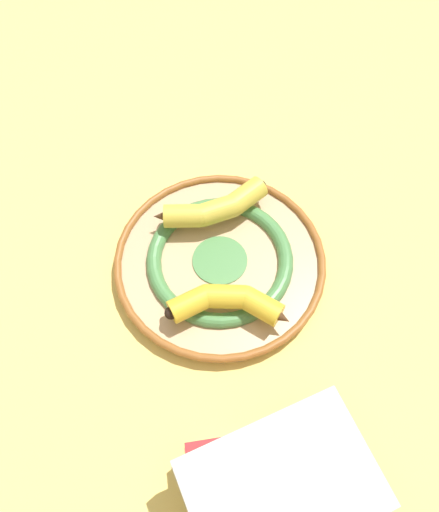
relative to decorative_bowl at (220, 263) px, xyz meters
name	(u,v)px	position (x,y,z in m)	size (l,w,h in m)	color
ground_plane	(210,265)	(-0.02, 0.00, -0.02)	(2.80, 2.80, 0.00)	#E5CC6B
decorative_bowl	(220,263)	(0.00, 0.00, 0.00)	(0.33, 0.33, 0.04)	tan
banana_a	(228,302)	(0.03, -0.08, 0.04)	(0.18, 0.07, 0.04)	gold
banana_b	(214,208)	(-0.02, 0.08, 0.04)	(0.18, 0.12, 0.04)	gold
book_stack	(273,489)	(0.12, -0.31, 0.05)	(0.25, 0.23, 0.13)	silver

